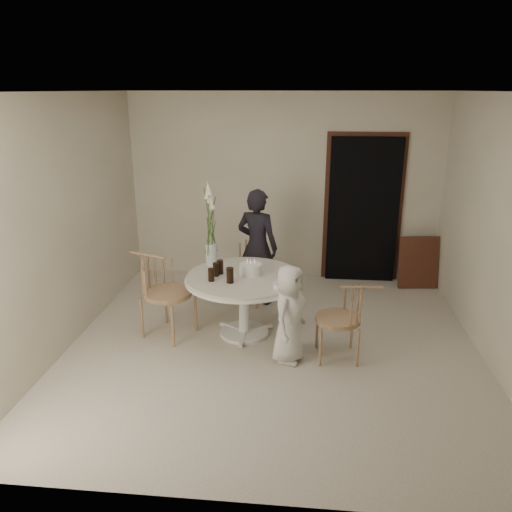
# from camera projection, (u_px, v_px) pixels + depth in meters

# --- Properties ---
(ground) EXTENTS (4.50, 4.50, 0.00)m
(ground) POSITION_uv_depth(u_px,v_px,m) (273.00, 345.00, 5.57)
(ground) COLOR silver
(ground) RESTS_ON ground
(room_shell) EXTENTS (4.50, 4.50, 4.50)m
(room_shell) POSITION_uv_depth(u_px,v_px,m) (274.00, 203.00, 5.06)
(room_shell) COLOR silver
(room_shell) RESTS_ON ground
(doorway) EXTENTS (1.00, 0.10, 2.10)m
(doorway) POSITION_uv_depth(u_px,v_px,m) (363.00, 211.00, 7.20)
(doorway) COLOR black
(doorway) RESTS_ON ground
(door_trim) EXTENTS (1.12, 0.03, 2.22)m
(door_trim) POSITION_uv_depth(u_px,v_px,m) (363.00, 206.00, 7.22)
(door_trim) COLOR #5A2F1F
(door_trim) RESTS_ON ground
(table) EXTENTS (1.33, 1.33, 0.73)m
(table) POSITION_uv_depth(u_px,v_px,m) (244.00, 285.00, 5.65)
(table) COLOR white
(table) RESTS_ON ground
(picture_frame) EXTENTS (0.58, 0.23, 0.74)m
(picture_frame) POSITION_uv_depth(u_px,v_px,m) (418.00, 262.00, 7.11)
(picture_frame) COLOR #5A2F1F
(picture_frame) RESTS_ON ground
(chair_far) EXTENTS (0.59, 0.61, 0.85)m
(chair_far) POSITION_uv_depth(u_px,v_px,m) (255.00, 259.00, 6.69)
(chair_far) COLOR #A07857
(chair_far) RESTS_ON ground
(chair_right) EXTENTS (0.52, 0.48, 0.82)m
(chair_right) POSITION_uv_depth(u_px,v_px,m) (349.00, 311.00, 5.17)
(chair_right) COLOR #A07857
(chair_right) RESTS_ON ground
(chair_left) EXTENTS (0.69, 0.66, 0.95)m
(chair_left) POSITION_uv_depth(u_px,v_px,m) (158.00, 283.00, 5.70)
(chair_left) COLOR #A07857
(chair_left) RESTS_ON ground
(girl) EXTENTS (0.65, 0.54, 1.53)m
(girl) POSITION_uv_depth(u_px,v_px,m) (257.00, 247.00, 6.50)
(girl) COLOR black
(girl) RESTS_ON ground
(boy) EXTENTS (0.49, 0.60, 1.05)m
(boy) POSITION_uv_depth(u_px,v_px,m) (289.00, 314.00, 5.12)
(boy) COLOR silver
(boy) RESTS_ON ground
(birthday_cake) EXTENTS (0.26, 0.26, 0.17)m
(birthday_cake) POSITION_uv_depth(u_px,v_px,m) (251.00, 269.00, 5.63)
(birthday_cake) COLOR white
(birthday_cake) RESTS_ON table
(cola_tumbler_a) EXTENTS (0.08, 0.08, 0.14)m
(cola_tumbler_a) POSITION_uv_depth(u_px,v_px,m) (211.00, 275.00, 5.43)
(cola_tumbler_a) COLOR black
(cola_tumbler_a) RESTS_ON table
(cola_tumbler_b) EXTENTS (0.09, 0.09, 0.17)m
(cola_tumbler_b) POSITION_uv_depth(u_px,v_px,m) (230.00, 275.00, 5.38)
(cola_tumbler_b) COLOR black
(cola_tumbler_b) RESTS_ON table
(cola_tumbler_c) EXTENTS (0.09, 0.09, 0.16)m
(cola_tumbler_c) POSITION_uv_depth(u_px,v_px,m) (220.00, 267.00, 5.64)
(cola_tumbler_c) COLOR black
(cola_tumbler_c) RESTS_ON table
(cola_tumbler_d) EXTENTS (0.08, 0.08, 0.15)m
(cola_tumbler_d) POSITION_uv_depth(u_px,v_px,m) (216.00, 269.00, 5.58)
(cola_tumbler_d) COLOR black
(cola_tumbler_d) RESTS_ON table
(plate_stack) EXTENTS (0.25, 0.25, 0.05)m
(plate_stack) POSITION_uv_depth(u_px,v_px,m) (282.00, 285.00, 5.26)
(plate_stack) COLOR white
(plate_stack) RESTS_ON table
(flower_vase) EXTENTS (0.14, 0.14, 1.01)m
(flower_vase) POSITION_uv_depth(u_px,v_px,m) (211.00, 230.00, 5.84)
(flower_vase) COLOR silver
(flower_vase) RESTS_ON table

